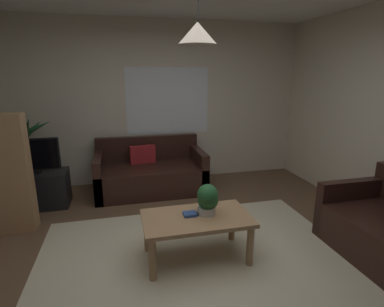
{
  "coord_description": "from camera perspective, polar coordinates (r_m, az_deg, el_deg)",
  "views": [
    {
      "loc": [
        -0.69,
        -2.51,
        1.82
      ],
      "look_at": [
        0.0,
        0.3,
        1.05
      ],
      "focal_mm": 28.2,
      "sensor_mm": 36.0,
      "label": 1
    }
  ],
  "objects": [
    {
      "name": "floor",
      "position": [
        3.18,
        1.37,
        -20.19
      ],
      "size": [
        4.88,
        5.13,
        0.02
      ],
      "primitive_type": "cube",
      "color": "brown",
      "rests_on": "ground"
    },
    {
      "name": "rug",
      "position": [
        3.02,
        2.44,
        -22.08
      ],
      "size": [
        3.17,
        2.82,
        0.01
      ],
      "primitive_type": "cube",
      "color": "beige",
      "rests_on": "ground"
    },
    {
      "name": "wall_back",
      "position": [
        5.18,
        -6.15,
        9.43
      ],
      "size": [
        5.0,
        0.06,
        2.67
      ],
      "primitive_type": "cube",
      "color": "beige",
      "rests_on": "ground"
    },
    {
      "name": "window_pane",
      "position": [
        5.16,
        -4.58,
        9.88
      ],
      "size": [
        1.39,
        0.01,
        1.1
      ],
      "primitive_type": "cube",
      "color": "white"
    },
    {
      "name": "couch_under_window",
      "position": [
        4.85,
        -7.87,
        -3.87
      ],
      "size": [
        1.67,
        0.89,
        0.82
      ],
      "color": "black",
      "rests_on": "ground"
    },
    {
      "name": "coffee_table",
      "position": [
        3.07,
        0.89,
        -13.07
      ],
      "size": [
        1.06,
        0.6,
        0.46
      ],
      "color": "#A87F56",
      "rests_on": "ground"
    },
    {
      "name": "book_on_table_0",
      "position": [
        3.05,
        -0.41,
        -11.39
      ],
      "size": [
        0.13,
        0.11,
        0.03
      ],
      "primitive_type": "cube",
      "rotation": [
        0.0,
        0.0,
        -0.0
      ],
      "color": "#2D4C8C",
      "rests_on": "coffee_table"
    },
    {
      "name": "remote_on_table_0",
      "position": [
        3.07,
        2.29,
        -11.23
      ],
      "size": [
        0.16,
        0.06,
        0.02
      ],
      "primitive_type": "cube",
      "rotation": [
        0.0,
        0.0,
        1.48
      ],
      "color": "black",
      "rests_on": "coffee_table"
    },
    {
      "name": "potted_plant_on_table",
      "position": [
        3.01,
        2.98,
        -8.55
      ],
      "size": [
        0.22,
        0.23,
        0.32
      ],
      "color": "beige",
      "rests_on": "coffee_table"
    },
    {
      "name": "tv_stand",
      "position": [
        4.76,
        -27.66,
        -6.14
      ],
      "size": [
        0.9,
        0.44,
        0.5
      ],
      "primitive_type": "cube",
      "color": "black",
      "rests_on": "ground"
    },
    {
      "name": "tv",
      "position": [
        4.6,
        -28.47,
        -0.41
      ],
      "size": [
        0.78,
        0.16,
        0.49
      ],
      "color": "black",
      "rests_on": "tv_stand"
    },
    {
      "name": "potted_palm_corner",
      "position": [
        5.14,
        -28.67,
        -1.07
      ],
      "size": [
        0.87,
        0.73,
        1.33
      ],
      "color": "brown",
      "rests_on": "ground"
    },
    {
      "name": "pendant_lamp",
      "position": [
        2.73,
        1.05,
        21.82
      ],
      "size": [
        0.33,
        0.33,
        0.61
      ],
      "color": "black"
    }
  ]
}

